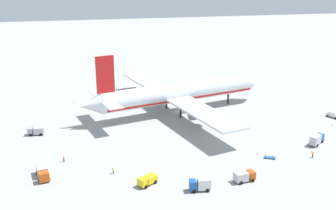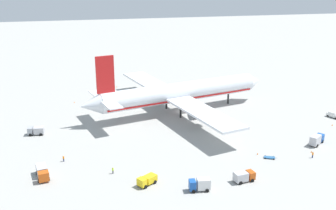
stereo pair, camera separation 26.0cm
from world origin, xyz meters
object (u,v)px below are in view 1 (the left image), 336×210
Objects in this scene: ground_worker_1 at (113,170)px; traffic_cone_2 at (258,153)px; service_van at (333,115)px; service_truck_0 at (317,139)px; ground_worker_2 at (313,155)px; service_truck_2 at (36,130)px; baggage_cart_0 at (270,157)px; traffic_cone_3 at (311,151)px; service_truck_4 at (147,180)px; traffic_cone_1 at (332,125)px; traffic_cone_0 at (74,102)px; ground_worker_0 at (64,159)px; airliner at (178,93)px; service_truck_1 at (244,176)px; traffic_cone_4 at (116,87)px; service_truck_3 at (201,184)px.

traffic_cone_2 is (40.01, 1.96, -0.61)m from ground_worker_1.
service_truck_0 is at bearing -134.46° from service_van.
ground_worker_1 is at bearing 176.39° from ground_worker_2.
service_truck_0 is 1.26× the size of service_truck_2.
baggage_cart_0 is at bearing -27.06° from service_truck_2.
service_truck_4 is at bearing -171.60° from traffic_cone_3.
service_truck_0 is 18.33m from traffic_cone_1.
ground_worker_2 is 3.17× the size of traffic_cone_0.
service_van is at bearing 8.56° from ground_worker_0.
service_van reaches higher than traffic_cone_0.
ground_worker_2 is (-6.04, -7.74, -0.72)m from service_truck_0.
traffic_cone_3 is (27.81, -41.37, -6.95)m from airliner.
service_truck_2 is at bearing 175.66° from service_van.
service_truck_2 is 47.26m from service_truck_4.
service_truck_4 reaches higher than baggage_cart_0.
ground_worker_2 is at bearing -24.88° from service_truck_2.
service_truck_1 reaches higher than ground_worker_0.
traffic_cone_2 is 1.00× the size of traffic_cone_3.
ground_worker_1 reaches higher than traffic_cone_1.
traffic_cone_1 is (13.65, 12.16, -1.33)m from service_truck_0.
traffic_cone_4 is at bearing 123.77° from service_truck_0.
traffic_cone_2 is at bearing 125.08° from baggage_cart_0.
traffic_cone_3 is (-4.46, -4.67, -1.33)m from service_truck_0.
airliner is at bearing 120.55° from ground_worker_2.
traffic_cone_3 is at bearing -8.53° from traffic_cone_2.
service_van is 81.76m from ground_worker_1.
service_truck_1 reaches higher than service_truck_2.
service_truck_3 is 38.60m from traffic_cone_3.
service_truck_2 reaches higher than traffic_cone_3.
traffic_cone_3 is at bearing 8.40° from service_truck_4.
ground_worker_2 is (-24.75, -26.81, -0.15)m from service_van.
service_truck_0 reaches higher than baggage_cart_0.
ground_worker_1 is 0.99× the size of ground_worker_2.
ground_worker_1 is 53.69m from ground_worker_2.
service_van reaches higher than ground_worker_1.
service_truck_0 is at bearing 22.78° from service_truck_3.
service_truck_1 reaches higher than traffic_cone_3.
service_truck_2 is 81.53m from ground_worker_2.
service_truck_4 is 1.06× the size of service_van.
baggage_cart_0 is at bearing -150.65° from traffic_cone_1.
service_truck_2 is 94.76m from traffic_cone_1.
baggage_cart_0 is at bearing -1.37° from ground_worker_1.
traffic_cone_4 is at bearing 135.51° from traffic_cone_1.
service_truck_3 is 9.12× the size of traffic_cone_2.
service_truck_1 is 81.77m from traffic_cone_0.
traffic_cone_2 is at bearing -25.62° from service_truck_2.
ground_worker_0 reaches higher than traffic_cone_0.
service_truck_0 is at bearing -48.68° from airliner.
service_truck_4 is at bearing -91.63° from traffic_cone_4.
service_van is at bearing 16.65° from ground_worker_1.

